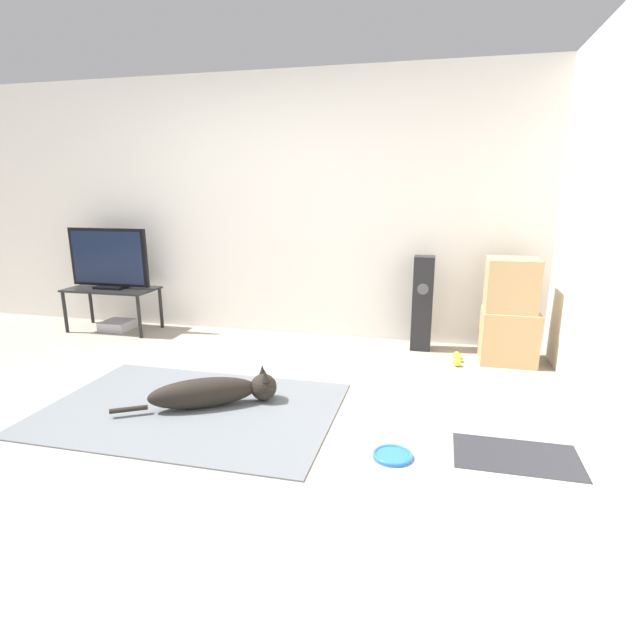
{
  "coord_description": "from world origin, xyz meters",
  "views": [
    {
      "loc": [
        1.58,
        -2.76,
        1.46
      ],
      "look_at": [
        0.68,
        0.98,
        0.45
      ],
      "focal_mm": 28.0,
      "sensor_mm": 36.0,
      "label": 1
    }
  ],
  "objects_px": {
    "floor_speaker": "(422,303)",
    "tennis_ball_loose_on_carpet": "(457,363)",
    "tennis_ball_near_speaker": "(458,358)",
    "dog": "(216,391)",
    "cardboard_box_lower": "(508,336)",
    "tv": "(108,259)",
    "tennis_ball_by_boxes": "(457,355)",
    "game_console": "(118,325)",
    "cardboard_box_upper": "(512,285)",
    "tv_stand": "(112,293)",
    "frisbee": "(393,455)"
  },
  "relations": [
    {
      "from": "frisbee",
      "to": "tennis_ball_by_boxes",
      "type": "relative_size",
      "value": 3.41
    },
    {
      "from": "frisbee",
      "to": "floor_speaker",
      "type": "relative_size",
      "value": 0.26
    },
    {
      "from": "cardboard_box_upper",
      "to": "tennis_ball_loose_on_carpet",
      "type": "height_order",
      "value": "cardboard_box_upper"
    },
    {
      "from": "dog",
      "to": "frisbee",
      "type": "xyz_separation_m",
      "value": [
        1.25,
        -0.39,
        -0.1
      ]
    },
    {
      "from": "cardboard_box_lower",
      "to": "tv_stand",
      "type": "relative_size",
      "value": 0.5
    },
    {
      "from": "frisbee",
      "to": "tv_stand",
      "type": "xyz_separation_m",
      "value": [
        -3.15,
        1.96,
        0.39
      ]
    },
    {
      "from": "cardboard_box_upper",
      "to": "tennis_ball_loose_on_carpet",
      "type": "bearing_deg",
      "value": -149.85
    },
    {
      "from": "frisbee",
      "to": "tennis_ball_near_speaker",
      "type": "distance_m",
      "value": 1.8
    },
    {
      "from": "cardboard_box_lower",
      "to": "tennis_ball_loose_on_carpet",
      "type": "height_order",
      "value": "cardboard_box_lower"
    },
    {
      "from": "tv_stand",
      "to": "game_console",
      "type": "bearing_deg",
      "value": 66.07
    },
    {
      "from": "dog",
      "to": "cardboard_box_lower",
      "type": "bearing_deg",
      "value": 35.51
    },
    {
      "from": "floor_speaker",
      "to": "tv_stand",
      "type": "relative_size",
      "value": 0.94
    },
    {
      "from": "tennis_ball_by_boxes",
      "to": "cardboard_box_upper",
      "type": "bearing_deg",
      "value": 4.56
    },
    {
      "from": "dog",
      "to": "game_console",
      "type": "distance_m",
      "value": 2.47
    },
    {
      "from": "tennis_ball_loose_on_carpet",
      "to": "tennis_ball_near_speaker",
      "type": "bearing_deg",
      "value": 85.3
    },
    {
      "from": "tv",
      "to": "cardboard_box_lower",
      "type": "bearing_deg",
      "value": -1.4
    },
    {
      "from": "game_console",
      "to": "frisbee",
      "type": "bearing_deg",
      "value": -32.27
    },
    {
      "from": "tennis_ball_loose_on_carpet",
      "to": "tennis_ball_by_boxes",
      "type": "bearing_deg",
      "value": 89.11
    },
    {
      "from": "cardboard_box_upper",
      "to": "floor_speaker",
      "type": "distance_m",
      "value": 0.8
    },
    {
      "from": "cardboard_box_lower",
      "to": "cardboard_box_upper",
      "type": "distance_m",
      "value": 0.45
    },
    {
      "from": "tv_stand",
      "to": "cardboard_box_upper",
      "type": "bearing_deg",
      "value": -1.33
    },
    {
      "from": "cardboard_box_upper",
      "to": "tennis_ball_by_boxes",
      "type": "height_order",
      "value": "cardboard_box_upper"
    },
    {
      "from": "tennis_ball_by_boxes",
      "to": "tennis_ball_loose_on_carpet",
      "type": "xyz_separation_m",
      "value": [
        -0.0,
        -0.2,
        0.0
      ]
    },
    {
      "from": "floor_speaker",
      "to": "tennis_ball_near_speaker",
      "type": "height_order",
      "value": "floor_speaker"
    },
    {
      "from": "frisbee",
      "to": "floor_speaker",
      "type": "height_order",
      "value": "floor_speaker"
    },
    {
      "from": "frisbee",
      "to": "cardboard_box_upper",
      "type": "distance_m",
      "value": 2.14
    },
    {
      "from": "tv_stand",
      "to": "game_console",
      "type": "xyz_separation_m",
      "value": [
        0.01,
        0.02,
        -0.35
      ]
    },
    {
      "from": "dog",
      "to": "tennis_ball_loose_on_carpet",
      "type": "distance_m",
      "value": 2.06
    },
    {
      "from": "cardboard_box_upper",
      "to": "tv",
      "type": "bearing_deg",
      "value": 178.63
    },
    {
      "from": "tv_stand",
      "to": "tennis_ball_loose_on_carpet",
      "type": "height_order",
      "value": "tv_stand"
    },
    {
      "from": "tv",
      "to": "tennis_ball_near_speaker",
      "type": "bearing_deg",
      "value": -3.4
    },
    {
      "from": "tennis_ball_by_boxes",
      "to": "cardboard_box_lower",
      "type": "bearing_deg",
      "value": 4.06
    },
    {
      "from": "cardboard_box_upper",
      "to": "tv",
      "type": "relative_size",
      "value": 0.51
    },
    {
      "from": "tennis_ball_loose_on_carpet",
      "to": "tv",
      "type": "bearing_deg",
      "value": 174.65
    },
    {
      "from": "cardboard_box_upper",
      "to": "tennis_ball_near_speaker",
      "type": "relative_size",
      "value": 6.77
    },
    {
      "from": "dog",
      "to": "cardboard_box_lower",
      "type": "relative_size",
      "value": 2.13
    },
    {
      "from": "cardboard_box_lower",
      "to": "tennis_ball_near_speaker",
      "type": "relative_size",
      "value": 7.0
    },
    {
      "from": "cardboard_box_upper",
      "to": "game_console",
      "type": "height_order",
      "value": "cardboard_box_upper"
    },
    {
      "from": "tennis_ball_near_speaker",
      "to": "tennis_ball_loose_on_carpet",
      "type": "distance_m",
      "value": 0.12
    },
    {
      "from": "frisbee",
      "to": "tennis_ball_by_boxes",
      "type": "bearing_deg",
      "value": 77.96
    },
    {
      "from": "cardboard_box_upper",
      "to": "tennis_ball_near_speaker",
      "type": "height_order",
      "value": "cardboard_box_upper"
    },
    {
      "from": "tennis_ball_by_boxes",
      "to": "game_console",
      "type": "xyz_separation_m",
      "value": [
        -3.53,
        0.15,
        0.01
      ]
    },
    {
      "from": "cardboard_box_upper",
      "to": "tennis_ball_by_boxes",
      "type": "distance_m",
      "value": 0.76
    },
    {
      "from": "dog",
      "to": "game_console",
      "type": "relative_size",
      "value": 3.34
    },
    {
      "from": "cardboard_box_upper",
      "to": "tv_stand",
      "type": "bearing_deg",
      "value": 178.67
    },
    {
      "from": "floor_speaker",
      "to": "tennis_ball_loose_on_carpet",
      "type": "bearing_deg",
      "value": -52.6
    },
    {
      "from": "cardboard_box_upper",
      "to": "tennis_ball_by_boxes",
      "type": "xyz_separation_m",
      "value": [
        -0.41,
        -0.03,
        -0.65
      ]
    },
    {
      "from": "tv",
      "to": "tennis_ball_loose_on_carpet",
      "type": "height_order",
      "value": "tv"
    },
    {
      "from": "dog",
      "to": "game_console",
      "type": "height_order",
      "value": "dog"
    },
    {
      "from": "game_console",
      "to": "dog",
      "type": "bearing_deg",
      "value": -40.12
    }
  ]
}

